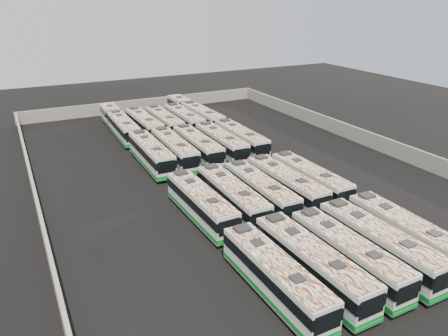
% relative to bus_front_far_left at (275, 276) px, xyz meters
% --- Properties ---
extents(ground, '(140.00, 140.00, 0.00)m').
position_rel_bus_front_far_left_xyz_m(ground, '(8.13, 21.01, -1.66)').
color(ground, black).
rests_on(ground, ground).
extents(perimeter_wall, '(45.20, 73.20, 2.20)m').
position_rel_bus_front_far_left_xyz_m(perimeter_wall, '(8.13, 21.01, -0.56)').
color(perimeter_wall, gray).
rests_on(perimeter_wall, ground).
extents(bus_front_far_left, '(2.58, 11.57, 3.25)m').
position_rel_bus_front_far_left_xyz_m(bus_front_far_left, '(0.00, 0.00, 0.00)').
color(bus_front_far_left, silver).
rests_on(bus_front_far_left, ground).
extents(bus_front_left, '(2.81, 12.00, 3.37)m').
position_rel_bus_front_far_left_xyz_m(bus_front_left, '(3.27, -0.02, 0.06)').
color(bus_front_left, silver).
rests_on(bus_front_left, ground).
extents(bus_front_center, '(2.67, 11.62, 3.26)m').
position_rel_bus_front_far_left_xyz_m(bus_front_center, '(6.57, -0.20, 0.01)').
color(bus_front_center, silver).
rests_on(bus_front_center, ground).
extents(bus_front_right, '(2.74, 12.03, 3.38)m').
position_rel_bus_front_far_left_xyz_m(bus_front_right, '(9.76, -0.27, 0.07)').
color(bus_front_right, silver).
rests_on(bus_front_right, ground).
extents(bus_front_far_right, '(2.74, 11.83, 3.32)m').
position_rel_bus_front_far_left_xyz_m(bus_front_far_right, '(13.06, -0.06, 0.03)').
color(bus_front_far_right, silver).
rests_on(bus_front_far_right, ground).
extents(bus_midfront_far_left, '(2.69, 11.62, 3.26)m').
position_rel_bus_front_far_left_xyz_m(bus_midfront_far_left, '(-0.02, 13.07, 0.00)').
color(bus_midfront_far_left, silver).
rests_on(bus_midfront_far_left, ground).
extents(bus_midfront_left, '(2.66, 11.83, 3.32)m').
position_rel_bus_front_far_left_xyz_m(bus_midfront_left, '(3.34, 13.04, 0.04)').
color(bus_midfront_left, silver).
rests_on(bus_midfront_left, ground).
extents(bus_midfront_center, '(2.51, 11.53, 3.25)m').
position_rel_bus_front_far_left_xyz_m(bus_midfront_center, '(6.62, 12.95, -0.00)').
color(bus_midfront_center, silver).
rests_on(bus_midfront_center, ground).
extents(bus_midfront_right, '(2.71, 11.86, 3.33)m').
position_rel_bus_front_far_left_xyz_m(bus_midfront_right, '(9.82, 13.07, 0.04)').
color(bus_midfront_right, silver).
rests_on(bus_midfront_right, ground).
extents(bus_midfront_far_right, '(2.58, 11.59, 3.26)m').
position_rel_bus_front_far_left_xyz_m(bus_midfront_far_right, '(13.04, 13.14, 0.00)').
color(bus_midfront_far_right, silver).
rests_on(bus_midfront_far_right, ground).
extents(bus_midback_far_left, '(2.65, 12.00, 3.37)m').
position_rel_bus_front_far_left_xyz_m(bus_midback_far_left, '(0.08, 28.81, 0.06)').
color(bus_midback_far_left, silver).
rests_on(bus_midback_far_left, ground).
extents(bus_midback_left, '(2.81, 12.05, 3.38)m').
position_rel_bus_front_far_left_xyz_m(bus_midback_left, '(3.22, 28.87, 0.07)').
color(bus_midback_left, silver).
rests_on(bus_midback_left, ground).
extents(bus_midback_center, '(2.67, 11.93, 3.35)m').
position_rel_bus_front_far_left_xyz_m(bus_midback_center, '(6.51, 28.80, 0.05)').
color(bus_midback_center, silver).
rests_on(bus_midback_center, ground).
extents(bus_midback_right, '(2.63, 11.92, 3.35)m').
position_rel_bus_front_far_left_xyz_m(bus_midback_right, '(9.89, 28.62, 0.05)').
color(bus_midback_right, silver).
rests_on(bus_midback_right, ground).
extents(bus_midback_far_right, '(2.60, 11.87, 3.34)m').
position_rel_bus_front_far_left_xyz_m(bus_midback_far_right, '(13.09, 28.87, 0.05)').
color(bus_midback_far_right, silver).
rests_on(bus_midback_far_right, ground).
extents(bus_back_far_left, '(2.84, 17.91, 3.24)m').
position_rel_bus_front_far_left_xyz_m(bus_back_far_left, '(0.05, 44.99, -0.01)').
color(bus_back_far_left, silver).
rests_on(bus_back_far_left, ground).
extents(bus_back_left, '(2.71, 11.96, 3.36)m').
position_rel_bus_front_far_left_xyz_m(bus_back_left, '(3.24, 41.99, 0.06)').
color(bus_back_left, silver).
rests_on(bus_back_left, ground).
extents(bus_back_center, '(2.51, 11.78, 3.32)m').
position_rel_bus_front_far_left_xyz_m(bus_back_center, '(6.51, 41.98, 0.03)').
color(bus_back_center, silver).
rests_on(bus_back_center, ground).
extents(bus_back_right, '(2.53, 11.79, 3.32)m').
position_rel_bus_front_far_left_xyz_m(bus_back_right, '(9.87, 41.86, 0.04)').
color(bus_back_right, silver).
rests_on(bus_back_right, ground).
extents(bus_back_far_right, '(2.96, 18.55, 3.35)m').
position_rel_bus_front_far_left_xyz_m(bus_back_far_right, '(12.98, 45.06, 0.05)').
color(bus_back_far_right, silver).
rests_on(bus_back_far_right, ground).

